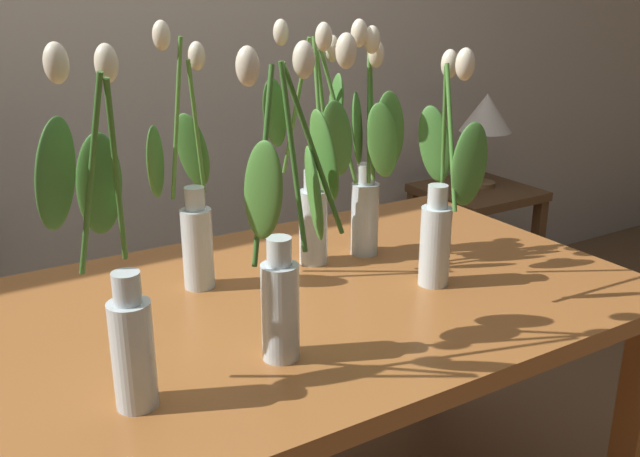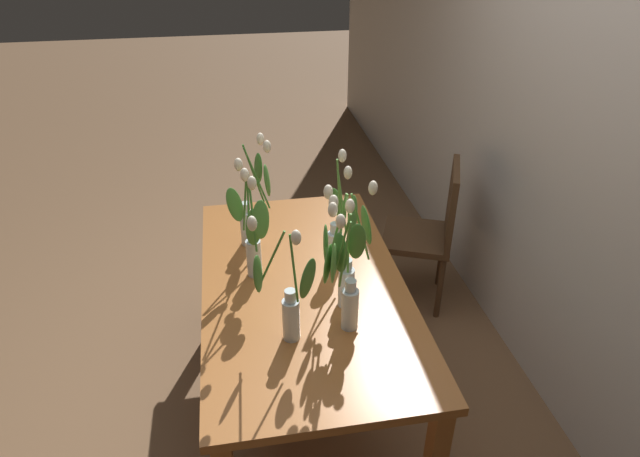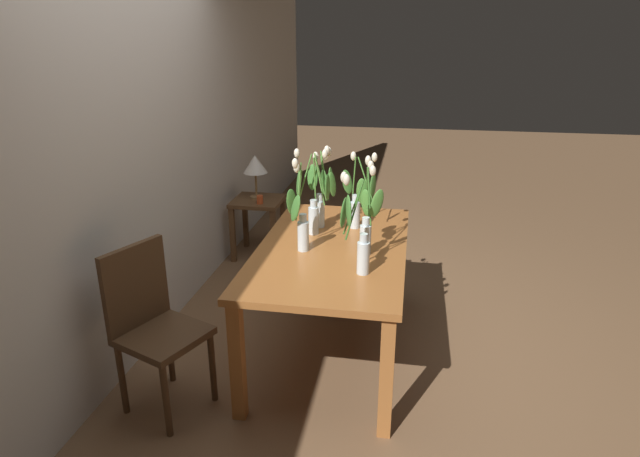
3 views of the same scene
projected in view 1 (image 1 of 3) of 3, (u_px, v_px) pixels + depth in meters
The scene contains 10 objects.
dining_table at pixel (277, 341), 1.52m from camera, with size 1.60×0.90×0.74m.
tulip_vase_0 at pixel (319, 166), 1.63m from camera, with size 0.23×0.22×0.57m.
tulip_vase_1 at pixel (116, 288), 1.09m from camera, with size 0.17×0.17×0.56m.
tulip_vase_2 at pixel (191, 209), 1.53m from camera, with size 0.19×0.14×0.57m.
tulip_vase_3 at pixel (370, 185), 1.69m from camera, with size 0.11×0.16×0.55m.
tulip_vase_4 at pixel (289, 245), 1.21m from camera, with size 0.24×0.19×0.56m.
tulip_vase_5 at pixel (440, 210), 1.52m from camera, with size 0.15×0.25×0.53m.
side_table at pixel (475, 214), 3.06m from camera, with size 0.44×0.44×0.55m.
table_lamp at pixel (486, 115), 2.95m from camera, with size 0.22×0.22×0.40m.
pillar_candle at pixel (466, 187), 2.90m from camera, with size 0.06×0.06×0.07m, color #CC4C23.
Camera 1 is at (-0.63, -1.21, 1.38)m, focal length 39.59 mm.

